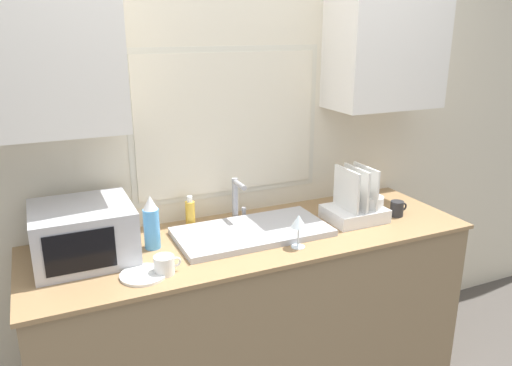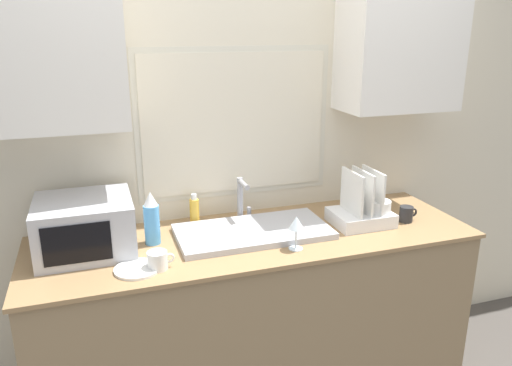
% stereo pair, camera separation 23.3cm
% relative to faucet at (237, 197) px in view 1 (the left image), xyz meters
% --- Properties ---
extents(countertop, '(2.17, 0.70, 0.92)m').
position_rel_faucet_xyz_m(countertop, '(0.00, -0.22, -0.59)').
color(countertop, '#8C7251').
rests_on(countertop, ground_plane).
extents(wall_back, '(6.00, 0.38, 2.60)m').
position_rel_faucet_xyz_m(wall_back, '(0.00, 0.11, 0.37)').
color(wall_back, beige).
rests_on(wall_back, ground_plane).
extents(sink_basin, '(0.75, 0.38, 0.03)m').
position_rel_faucet_xyz_m(sink_basin, '(-0.00, -0.20, -0.12)').
color(sink_basin, '#B2B2B7').
rests_on(sink_basin, countertop).
extents(faucet, '(0.08, 0.14, 0.23)m').
position_rel_faucet_xyz_m(faucet, '(0.00, 0.00, 0.00)').
color(faucet, '#99999E').
rests_on(faucet, countertop).
extents(microwave, '(0.42, 0.40, 0.25)m').
position_rel_faucet_xyz_m(microwave, '(-0.78, -0.14, -0.01)').
color(microwave, '#B2B2B7').
rests_on(microwave, countertop).
extents(dish_rack, '(0.30, 0.24, 0.29)m').
position_rel_faucet_xyz_m(dish_rack, '(0.58, -0.25, -0.06)').
color(dish_rack, white).
rests_on(dish_rack, countertop).
extents(spray_bottle, '(0.07, 0.07, 0.26)m').
position_rel_faucet_xyz_m(spray_bottle, '(-0.49, -0.15, -0.01)').
color(spray_bottle, '#4C99D8').
rests_on(spray_bottle, countertop).
extents(soap_bottle, '(0.05, 0.05, 0.16)m').
position_rel_faucet_xyz_m(soap_bottle, '(-0.25, 0.03, -0.06)').
color(soap_bottle, gold).
rests_on(soap_bottle, countertop).
extents(mug_near_sink, '(0.12, 0.09, 0.08)m').
position_rel_faucet_xyz_m(mug_near_sink, '(-0.50, -0.42, -0.09)').
color(mug_near_sink, white).
rests_on(mug_near_sink, countertop).
extents(wine_glass, '(0.07, 0.07, 0.16)m').
position_rel_faucet_xyz_m(wine_glass, '(0.13, -0.43, -0.01)').
color(wine_glass, silver).
rests_on(wine_glass, countertop).
extents(mug_by_rack, '(0.10, 0.07, 0.08)m').
position_rel_faucet_xyz_m(mug_by_rack, '(0.81, -0.30, -0.09)').
color(mug_by_rack, '#262628').
rests_on(mug_by_rack, countertop).
extents(small_plate, '(0.19, 0.19, 0.01)m').
position_rel_faucet_xyz_m(small_plate, '(-0.59, -0.41, -0.13)').
color(small_plate, white).
rests_on(small_plate, countertop).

